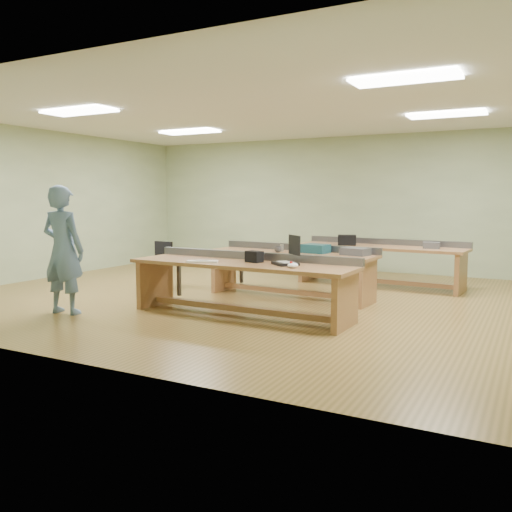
% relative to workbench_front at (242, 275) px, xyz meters
% --- Properties ---
extents(floor, '(10.00, 10.00, 0.00)m').
position_rel_workbench_front_xyz_m(floor, '(-0.30, 1.32, -0.56)').
color(floor, olive).
rests_on(floor, ground).
extents(ceiling, '(10.00, 10.00, 0.00)m').
position_rel_workbench_front_xyz_m(ceiling, '(-0.30, 1.32, 2.44)').
color(ceiling, silver).
rests_on(ceiling, wall_back).
extents(wall_back, '(10.00, 0.04, 3.00)m').
position_rel_workbench_front_xyz_m(wall_back, '(-0.30, 5.32, 0.94)').
color(wall_back, '#A5B689').
rests_on(wall_back, floor).
extents(wall_front, '(10.00, 0.04, 3.00)m').
position_rel_workbench_front_xyz_m(wall_front, '(-0.30, -2.68, 0.94)').
color(wall_front, '#A5B689').
rests_on(wall_front, floor).
extents(wall_left, '(0.04, 8.00, 3.00)m').
position_rel_workbench_front_xyz_m(wall_left, '(-5.30, 1.32, 0.94)').
color(wall_left, '#A5B689').
rests_on(wall_left, floor).
extents(fluor_panels, '(6.20, 3.50, 0.03)m').
position_rel_workbench_front_xyz_m(fluor_panels, '(-0.30, 1.32, 2.41)').
color(fluor_panels, white).
rests_on(fluor_panels, ceiling).
extents(workbench_front, '(3.28, 0.97, 0.86)m').
position_rel_workbench_front_xyz_m(workbench_front, '(0.00, 0.00, 0.00)').
color(workbench_front, '#9E7043').
rests_on(workbench_front, floor).
extents(workbench_mid, '(2.89, 0.94, 0.86)m').
position_rel_workbench_front_xyz_m(workbench_mid, '(0.03, 1.59, -0.01)').
color(workbench_mid, '#9E7043').
rests_on(workbench_mid, floor).
extents(workbench_back, '(3.15, 1.05, 0.86)m').
position_rel_workbench_front_xyz_m(workbench_back, '(1.03, 3.40, -0.00)').
color(workbench_back, '#9E7043').
rests_on(workbench_back, floor).
extents(person, '(0.70, 0.50, 1.81)m').
position_rel_workbench_front_xyz_m(person, '(-2.29, -1.06, 0.34)').
color(person, slate).
rests_on(person, floor).
extents(laptop_base, '(0.43, 0.42, 0.04)m').
position_rel_workbench_front_xyz_m(laptop_base, '(0.66, 0.00, 0.20)').
color(laptop_base, black).
rests_on(laptop_base, workbench_front).
extents(laptop_screen, '(0.26, 0.23, 0.26)m').
position_rel_workbench_front_xyz_m(laptop_screen, '(0.74, 0.10, 0.45)').
color(laptop_screen, black).
rests_on(laptop_screen, laptop_base).
extents(keyboard, '(0.45, 0.30, 0.02)m').
position_rel_workbench_front_xyz_m(keyboard, '(-0.48, -0.28, 0.20)').
color(keyboard, silver).
rests_on(keyboard, workbench_front).
extents(trackball_mouse, '(0.18, 0.20, 0.07)m').
position_rel_workbench_front_xyz_m(trackball_mouse, '(0.87, -0.23, 0.22)').
color(trackball_mouse, white).
rests_on(trackball_mouse, workbench_front).
extents(camera_bag, '(0.26, 0.20, 0.16)m').
position_rel_workbench_front_xyz_m(camera_bag, '(0.15, 0.07, 0.26)').
color(camera_bag, black).
rests_on(camera_bag, workbench_front).
extents(task_chair, '(0.50, 0.50, 0.86)m').
position_rel_workbench_front_xyz_m(task_chair, '(-2.30, 1.07, -0.25)').
color(task_chair, black).
rests_on(task_chair, floor).
extents(parts_bin_teal, '(0.44, 0.36, 0.14)m').
position_rel_workbench_front_xyz_m(parts_bin_teal, '(0.44, 1.65, 0.26)').
color(parts_bin_teal, '#164049').
rests_on(parts_bin_teal, workbench_mid).
extents(parts_bin_grey, '(0.47, 0.36, 0.11)m').
position_rel_workbench_front_xyz_m(parts_bin_grey, '(1.11, 1.60, 0.24)').
color(parts_bin_grey, '#3C3C3F').
rests_on(parts_bin_grey, workbench_mid).
extents(mug, '(0.14, 0.14, 0.10)m').
position_rel_workbench_front_xyz_m(mug, '(-0.14, 1.45, 0.23)').
color(mug, '#3C3C3F').
rests_on(mug, workbench_mid).
extents(drinks_can, '(0.07, 0.07, 0.12)m').
position_rel_workbench_front_xyz_m(drinks_can, '(-0.14, 1.61, 0.24)').
color(drinks_can, silver).
rests_on(drinks_can, workbench_mid).
extents(storage_box_back, '(0.39, 0.32, 0.19)m').
position_rel_workbench_front_xyz_m(storage_box_back, '(0.44, 3.25, 0.28)').
color(storage_box_back, black).
rests_on(storage_box_back, workbench_back).
extents(tray_back, '(0.31, 0.24, 0.11)m').
position_rel_workbench_front_xyz_m(tray_back, '(1.96, 3.30, 0.24)').
color(tray_back, '#3C3C3F').
rests_on(tray_back, workbench_back).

